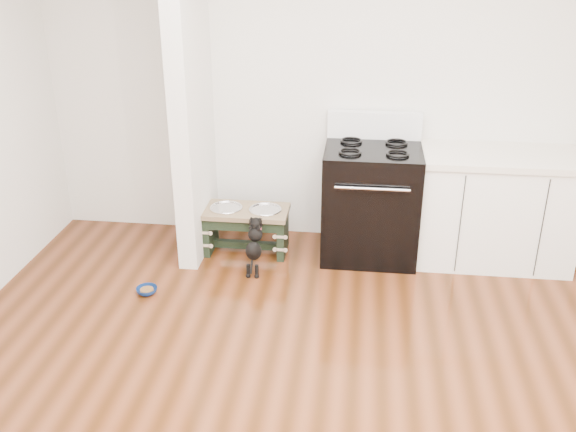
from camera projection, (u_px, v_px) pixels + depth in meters
The scene contains 7 objects.
room_shell at pixel (325, 148), 2.80m from camera, with size 5.00×5.00×5.00m.
partition_wall at pixel (191, 91), 4.94m from camera, with size 0.15×0.80×2.70m, color silver.
oven_range at pixel (371, 200), 5.19m from camera, with size 0.76×0.69×1.14m.
cabinet_run at pixel (494, 208), 5.11m from camera, with size 1.24×0.64×0.91m.
dog_feeder at pixel (246, 222), 5.31m from camera, with size 0.70×0.37×0.40m.
puppy at pixel (254, 244), 5.02m from camera, with size 0.12×0.36×0.43m.
floor_bowl at pixel (147, 291), 4.78m from camera, with size 0.16×0.16×0.05m.
Camera 1 is at (0.17, -2.67, 2.50)m, focal length 40.00 mm.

